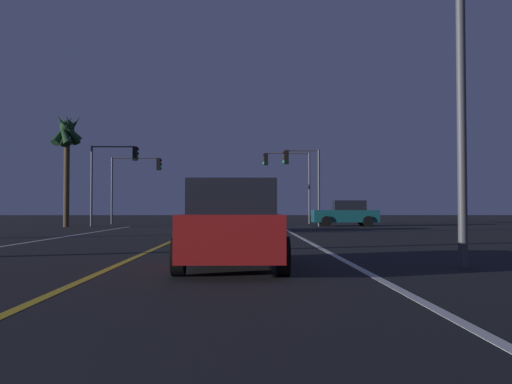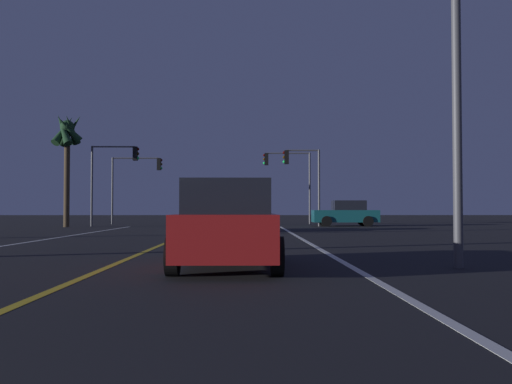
{
  "view_description": "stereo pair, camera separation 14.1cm",
  "coord_description": "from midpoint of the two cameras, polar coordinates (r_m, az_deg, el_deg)",
  "views": [
    {
      "loc": [
        2.64,
        -0.18,
        1.16
      ],
      "look_at": [
        3.27,
        34.83,
        2.2
      ],
      "focal_mm": 39.16,
      "sensor_mm": 36.0,
      "label": 1
    },
    {
      "loc": [
        2.78,
        -0.18,
        1.16
      ],
      "look_at": [
        3.27,
        34.83,
        2.2
      ],
      "focal_mm": 39.16,
      "sensor_mm": 36.0,
      "label": 2
    }
  ],
  "objects": [
    {
      "name": "lane_edge_right",
      "position": [
        15.24,
        7.02,
        -6.05
      ],
      "size": [
        0.16,
        41.73,
        0.01
      ],
      "primitive_type": "cube",
      "color": "silver",
      "rests_on": "ground"
    },
    {
      "name": "lane_center_divider",
      "position": [
        15.33,
        -11.26,
        -6.0
      ],
      "size": [
        0.16,
        41.73,
        0.01
      ],
      "primitive_type": "cube",
      "color": "gold",
      "rests_on": "ground"
    },
    {
      "name": "car_lead_same_lane",
      "position": [
        10.93,
        -2.76,
        -3.48
      ],
      "size": [
        2.02,
        4.3,
        1.7
      ],
      "rotation": [
        0.0,
        0.0,
        1.57
      ],
      "color": "black",
      "rests_on": "ground"
    },
    {
      "name": "car_ahead_far",
      "position": [
        28.73,
        -2.79,
        -2.38
      ],
      "size": [
        2.02,
        4.3,
        1.7
      ],
      "rotation": [
        0.0,
        0.0,
        1.57
      ],
      "color": "black",
      "rests_on": "ground"
    },
    {
      "name": "car_crossing_side",
      "position": [
        37.63,
        9.04,
        -2.2
      ],
      "size": [
        4.3,
        2.02,
        1.7
      ],
      "rotation": [
        0.0,
        0.0,
        3.14
      ],
      "color": "black",
      "rests_on": "ground"
    },
    {
      "name": "traffic_light_near_right",
      "position": [
        36.67,
        4.54,
        2.31
      ],
      "size": [
        2.45,
        0.36,
        5.03
      ],
      "rotation": [
        0.0,
        0.0,
        3.14
      ],
      "color": "#4C4C51",
      "rests_on": "ground"
    },
    {
      "name": "traffic_light_near_left",
      "position": [
        37.52,
        -14.34,
        2.55
      ],
      "size": [
        3.14,
        0.36,
        5.25
      ],
      "color": "#4C4C51",
      "rests_on": "ground"
    },
    {
      "name": "traffic_light_far_right",
      "position": [
        42.12,
        3.06,
        2.2
      ],
      "size": [
        3.59,
        0.36,
        5.39
      ],
      "rotation": [
        0.0,
        0.0,
        3.14
      ],
      "color": "#4C4C51",
      "rests_on": "ground"
    },
    {
      "name": "traffic_light_far_left",
      "position": [
        42.79,
        -12.15,
        1.83
      ],
      "size": [
        3.81,
        0.36,
        5.0
      ],
      "color": "#4C4C51",
      "rests_on": "ground"
    },
    {
      "name": "street_lamp_right_near",
      "position": [
        11.96,
        17.66,
        15.05
      ],
      "size": [
        2.0,
        0.44,
        7.14
      ],
      "rotation": [
        0.0,
        0.0,
        3.14
      ],
      "color": "#4C4C51",
      "rests_on": "ground"
    },
    {
      "name": "palm_tree_left_far",
      "position": [
        37.36,
        -18.84,
        5.34
      ],
      "size": [
        2.19,
        2.1,
        7.28
      ],
      "color": "#473826",
      "rests_on": "ground"
    }
  ]
}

